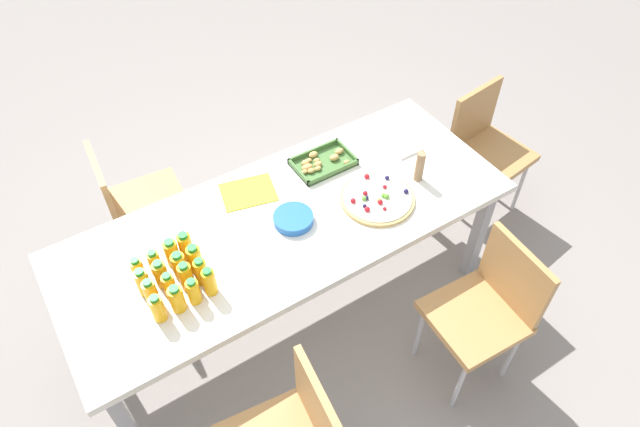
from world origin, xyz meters
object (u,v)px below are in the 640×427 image
object	(u,v)px
juice_bottle_1	(177,299)
juice_bottle_2	(194,291)
juice_bottle_14	(172,253)
juice_bottle_7	(201,271)
juice_bottle_11	(195,259)
juice_bottle_5	(169,285)
juice_bottle_9	(161,274)
juice_bottle_3	(209,282)
juice_bottle_4	(151,293)
chair_end	(485,143)
fruit_pizza	(377,198)
party_table	(287,227)
chair_far_left	(134,201)
juice_bottle_8	(143,282)
juice_bottle_12	(138,270)
juice_bottle_13	(155,263)
chair_near_right	(488,305)
napkin_stack	(404,146)
juice_bottle_10	(179,266)
plate_stack	(293,219)
paper_folder	(248,192)
cardboard_tube	(420,166)
juice_bottle_6	(186,276)
juice_bottle_0	(158,308)
juice_bottle_15	(186,246)

from	to	relation	value
juice_bottle_1	juice_bottle_2	size ratio (longest dim) A/B	1.05
juice_bottle_14	juice_bottle_7	bearing A→B (deg)	-68.03
juice_bottle_7	juice_bottle_11	size ratio (longest dim) A/B	0.97
juice_bottle_5	juice_bottle_9	distance (m)	0.07
juice_bottle_3	juice_bottle_4	bearing A→B (deg)	160.64
chair_end	fruit_pizza	xyz separation A→B (m)	(-0.98, -0.21, 0.25)
party_table	chair_far_left	size ratio (longest dim) A/B	2.60
juice_bottle_5	juice_bottle_8	bearing A→B (deg)	142.13
juice_bottle_12	juice_bottle_13	world-z (taller)	juice_bottle_13
chair_near_right	napkin_stack	bearing A→B (deg)	-7.55
juice_bottle_5	juice_bottle_7	distance (m)	0.14
juice_bottle_11	juice_bottle_12	size ratio (longest dim) A/B	1.11
juice_bottle_14	juice_bottle_9	bearing A→B (deg)	-136.02
juice_bottle_10	juice_bottle_3	bearing A→B (deg)	-63.88
juice_bottle_1	plate_stack	world-z (taller)	juice_bottle_1
juice_bottle_7	fruit_pizza	distance (m)	0.91
juice_bottle_14	chair_far_left	bearing A→B (deg)	89.19
juice_bottle_1	juice_bottle_14	distance (m)	0.24
juice_bottle_8	paper_folder	bearing A→B (deg)	24.68
chair_end	juice_bottle_10	bearing A→B (deg)	-4.10
chair_near_right	juice_bottle_8	bearing A→B (deg)	64.15
juice_bottle_1	paper_folder	world-z (taller)	juice_bottle_1
juice_bottle_3	juice_bottle_9	world-z (taller)	juice_bottle_3
cardboard_tube	juice_bottle_10	bearing A→B (deg)	176.29
juice_bottle_11	napkin_stack	xyz separation A→B (m)	(1.26, 0.15, -0.06)
party_table	napkin_stack	distance (m)	0.79
juice_bottle_13	juice_bottle_14	distance (m)	0.08
chair_far_left	juice_bottle_4	world-z (taller)	juice_bottle_4
juice_bottle_3	juice_bottle_6	bearing A→B (deg)	132.82
juice_bottle_14	juice_bottle_2	bearing A→B (deg)	-90.80
juice_bottle_0	juice_bottle_11	bearing A→B (deg)	33.63
juice_bottle_1	juice_bottle_0	bearing A→B (deg)	-178.58
juice_bottle_6	juice_bottle_1	bearing A→B (deg)	-132.89
juice_bottle_9	juice_bottle_13	xyz separation A→B (m)	(0.00, 0.07, -0.00)
fruit_pizza	juice_bottle_2	bearing A→B (deg)	-176.47
juice_bottle_15	juice_bottle_12	bearing A→B (deg)	-178.68
juice_bottle_12	juice_bottle_14	distance (m)	0.16
juice_bottle_3	juice_bottle_13	world-z (taller)	juice_bottle_3
juice_bottle_2	juice_bottle_5	bearing A→B (deg)	130.34
party_table	juice_bottle_10	xyz separation A→B (m)	(-0.55, -0.04, 0.13)
juice_bottle_1	juice_bottle_9	world-z (taller)	same
juice_bottle_12	juice_bottle_15	world-z (taller)	juice_bottle_15
cardboard_tube	juice_bottle_7	bearing A→B (deg)	179.84
chair_far_left	juice_bottle_3	size ratio (longest dim) A/B	5.61
juice_bottle_3	juice_bottle_4	xyz separation A→B (m)	(-0.22, 0.08, -0.00)
chair_end	juice_bottle_11	size ratio (longest dim) A/B	5.65
juice_bottle_7	paper_folder	world-z (taller)	juice_bottle_7
juice_bottle_2	juice_bottle_8	size ratio (longest dim) A/B	0.93
juice_bottle_13	fruit_pizza	bearing A→B (deg)	-8.89
paper_folder	juice_bottle_4	bearing A→B (deg)	-150.24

